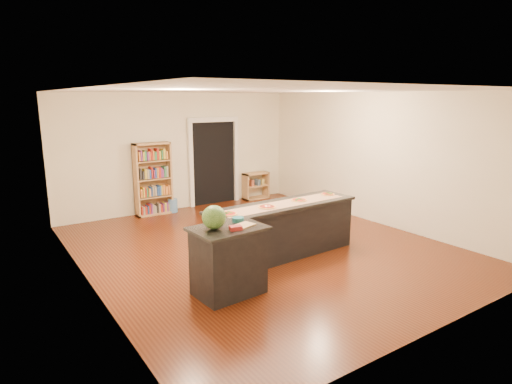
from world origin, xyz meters
TOP-DOWN VIEW (x-y plane):
  - room at (0.00, 0.00)m, footprint 6.00×7.00m
  - doorway at (0.90, 3.46)m, footprint 1.40×0.09m
  - kitchen_island at (0.06, -0.53)m, footprint 2.79×0.76m
  - side_counter at (-1.46, -1.29)m, footprint 0.98×0.71m
  - bookshelf at (-0.79, 3.30)m, footprint 0.84×0.30m
  - low_shelf at (2.08, 3.30)m, footprint 0.71×0.31m
  - waste_bin at (-0.36, 3.23)m, footprint 0.22×0.22m
  - kraft_paper at (0.06, -0.55)m, footprint 2.44×0.54m
  - watermelon at (-1.66, -1.27)m, footprint 0.32×0.32m
  - cutting_board at (-1.27, -1.38)m, footprint 0.35×0.28m
  - package_red at (-1.45, -1.46)m, footprint 0.18×0.15m
  - package_teal at (-1.21, -1.15)m, footprint 0.17×0.17m
  - pizza_a at (-1.06, -0.61)m, footprint 0.28×0.28m
  - pizza_b at (-0.31, -0.59)m, footprint 0.29×0.29m
  - pizza_c at (0.43, -0.51)m, footprint 0.29×0.29m
  - pizza_d at (1.17, -0.45)m, footprint 0.26×0.26m

SIDE VIEW (x-z plane):
  - waste_bin at x=-0.36m, z-range 0.00..0.32m
  - low_shelf at x=2.08m, z-range 0.00..0.71m
  - kitchen_island at x=0.06m, z-range 0.00..0.92m
  - side_counter at x=-1.46m, z-range 0.00..0.97m
  - bookshelf at x=-0.79m, z-range 0.00..1.68m
  - kraft_paper at x=0.06m, z-range 0.92..0.92m
  - pizza_a at x=-1.06m, z-range 0.92..0.94m
  - pizza_b at x=-0.31m, z-range 0.92..0.94m
  - pizza_d at x=1.17m, z-range 0.92..0.94m
  - pizza_c at x=0.43m, z-range 0.92..0.94m
  - cutting_board at x=-1.27m, z-range 0.97..0.99m
  - package_red at x=-1.45m, z-range 0.97..1.02m
  - package_teal at x=-1.21m, z-range 0.97..1.03m
  - watermelon at x=-1.66m, z-range 0.97..1.29m
  - doorway at x=0.90m, z-range 0.10..2.31m
  - room at x=0.00m, z-range 0.00..2.80m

